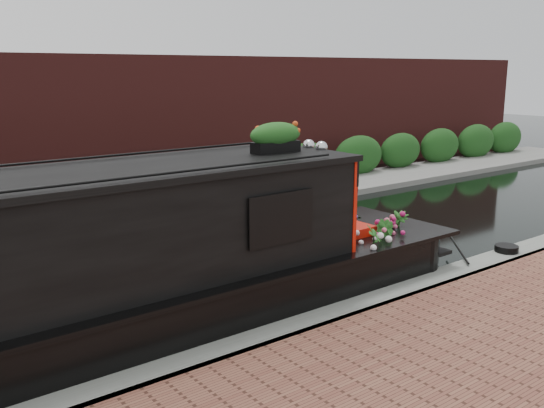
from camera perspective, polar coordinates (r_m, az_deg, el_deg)
ground at (r=11.44m, az=-4.89°, el=-5.83°), size 80.00×80.00×0.00m
near_bank_coping at (r=9.02m, az=6.78°, el=-11.07°), size 40.00×0.60×0.50m
far_bank_path at (r=15.01m, az=-13.63°, el=-1.66°), size 40.00×2.40×0.34m
far_hedge at (r=15.82m, az=-14.97°, el=-1.01°), size 40.00×1.10×2.80m
far_brick_wall at (r=17.73m, az=-17.62°, el=0.27°), size 40.00×1.00×8.00m
narrowboat at (r=7.90m, az=-21.55°, el=-8.27°), size 13.06×2.32×3.07m
rope_fender at (r=11.97m, az=13.06°, el=-4.32°), size 0.38×0.40×0.38m
coiled_mooring_rope at (r=12.22m, az=21.21°, el=-3.93°), size 0.43×0.43×0.12m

